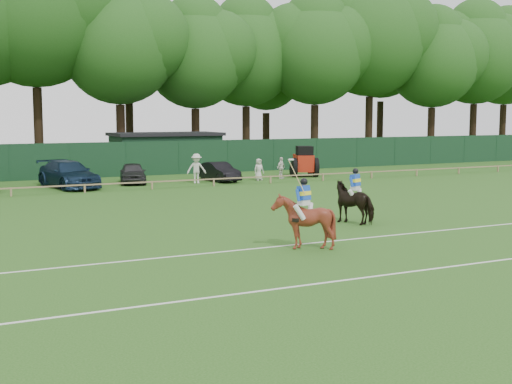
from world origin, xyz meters
TOP-DOWN VIEW (x-y plane):
  - ground at (0.00, 0.00)m, footprint 160.00×160.00m
  - horse_dark at (4.58, 2.04)m, footprint 1.68×2.25m
  - horse_chestnut at (-0.08, -1.73)m, footprint 1.92×2.05m
  - sedan_navy at (-3.27, 21.14)m, footprint 3.34×5.96m
  - hatch_grey at (0.98, 21.95)m, footprint 2.53×4.25m
  - estate_black at (6.57, 20.80)m, footprint 1.73×3.99m
  - spectator_left at (4.73, 20.22)m, footprint 1.37×0.97m
  - spectator_mid at (11.15, 20.53)m, footprint 0.95×0.74m
  - spectator_right at (9.23, 20.15)m, footprint 0.76×0.54m
  - rider_dark at (4.59, 2.03)m, footprint 0.90×0.57m
  - rider_chestnut at (-0.08, -1.74)m, footprint 0.98×0.53m
  - pitch_lines at (0.00, -3.50)m, footprint 60.00×5.10m
  - pitch_rail at (0.00, 18.00)m, footprint 62.10×0.10m
  - perimeter_fence at (0.00, 27.00)m, footprint 92.08×0.08m
  - utility_shed at (6.00, 30.00)m, footprint 8.40×4.40m
  - tree_row at (2.00, 35.00)m, footprint 96.00×12.00m
  - tractor at (13.47, 21.37)m, footprint 2.52×3.04m

SIDE VIEW (x-z plane):
  - ground at x=0.00m, z-range 0.00..0.00m
  - tree_row at x=2.00m, z-range -10.50..10.50m
  - pitch_lines at x=0.00m, z-range 0.00..0.01m
  - pitch_rail at x=0.00m, z-range 0.20..0.70m
  - estate_black at x=6.57m, z-range 0.00..1.28m
  - hatch_grey at x=0.98m, z-range 0.00..1.36m
  - spectator_right at x=9.23m, z-range 0.00..1.48m
  - spectator_mid at x=11.15m, z-range 0.00..1.50m
  - sedan_navy at x=-3.27m, z-range 0.00..1.63m
  - horse_dark at x=4.58m, z-range 0.00..1.73m
  - horse_chestnut at x=-0.08m, z-range 0.00..1.86m
  - spectator_left at x=4.73m, z-range 0.00..1.92m
  - tractor at x=13.47m, z-range -0.06..2.13m
  - perimeter_fence at x=0.00m, z-range 0.00..2.50m
  - utility_shed at x=6.00m, z-range 0.02..3.06m
  - rider_dark at x=4.59m, z-range 0.92..2.33m
  - rider_chestnut at x=-0.08m, z-range 0.71..2.76m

